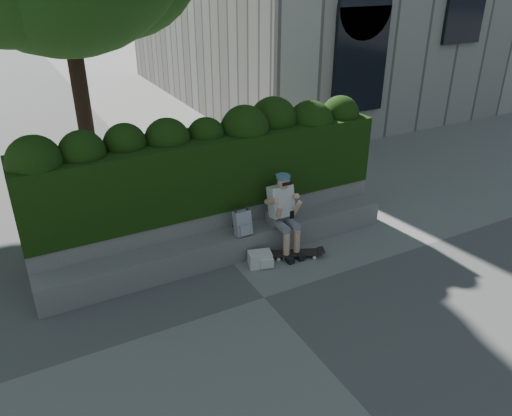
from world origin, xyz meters
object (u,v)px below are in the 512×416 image
skateboard (296,253)px  backpack_ground (260,259)px  backpack_plaid (243,223)px  person (283,210)px

skateboard → backpack_ground: bearing=-162.1°
backpack_plaid → person: bearing=-8.4°
skateboard → backpack_ground: backpack_ground is taller
skateboard → backpack_plaid: backpack_plaid is taller
person → backpack_plaid: (-0.70, 0.08, -0.10)m
skateboard → backpack_ground: (-0.65, 0.06, 0.04)m
backpack_plaid → backpack_ground: 0.65m
backpack_ground → person: bearing=40.8°
person → backpack_ground: person is taller
skateboard → backpack_plaid: 1.05m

